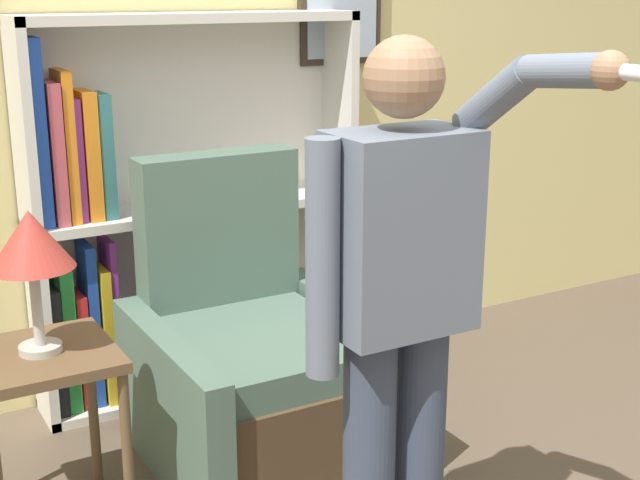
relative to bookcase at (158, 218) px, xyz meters
The scene contains 6 objects.
wall_back 0.70m from the bookcase, 25.24° to the left, with size 8.00×0.11×2.80m.
bookcase is the anchor object (origin of this frame).
armchair 0.83m from the bookcase, 79.64° to the right, with size 0.85×0.95×1.14m.
person_standing 1.69m from the bookcase, 86.50° to the right, with size 0.54×0.78×1.65m.
side_table 1.10m from the bookcase, 130.62° to the right, with size 0.46×0.46×0.63m.
table_lamp 1.08m from the bookcase, 130.62° to the right, with size 0.27×0.27×0.47m.
Camera 1 is at (-1.55, -1.69, 1.77)m, focal length 50.00 mm.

